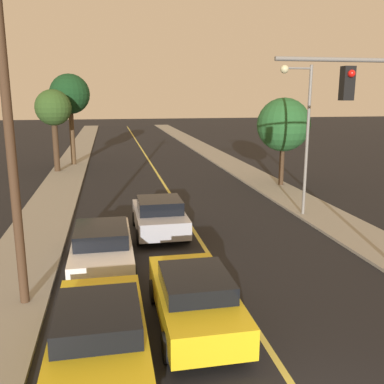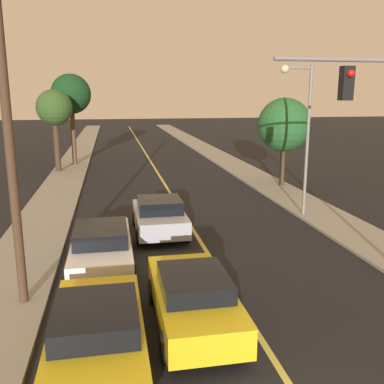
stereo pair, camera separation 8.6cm
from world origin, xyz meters
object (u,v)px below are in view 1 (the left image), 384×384
object	(u,v)px
car_outer_lane_front	(99,332)
utility_pole_left	(10,141)
tree_left_near	(53,109)
tree_left_far	(70,95)
streetlamp_right	(301,121)
car_near_lane_second	(159,216)
car_outer_lane_second	(102,245)
car_near_lane_front	(195,297)
tree_right_near	(283,125)

from	to	relation	value
car_outer_lane_front	utility_pole_left	size ratio (longest dim) A/B	0.55
car_outer_lane_front	tree_left_near	xyz separation A→B (m)	(-3.45, 24.02, 3.91)
tree_left_far	streetlamp_right	bearing A→B (deg)	-56.76
car_near_lane_second	car_outer_lane_second	world-z (taller)	car_near_lane_second
tree_left_near	tree_left_far	size ratio (longest dim) A/B	0.83
tree_left_far	car_outer_lane_front	bearing A→B (deg)	-84.72
car_outer_lane_front	tree_left_far	bearing A→B (deg)	95.28
car_near_lane_front	streetlamp_right	world-z (taller)	streetlamp_right
car_near_lane_second	utility_pole_left	size ratio (longest dim) A/B	0.48
streetlamp_right	tree_right_near	xyz separation A→B (m)	(1.93, 6.54, -0.64)
car_outer_lane_second	tree_right_near	world-z (taller)	tree_right_near
tree_left_near	tree_left_far	xyz separation A→B (m)	(0.94, 3.12, 0.98)
tree_left_far	car_near_lane_second	bearing A→B (deg)	-75.67
tree_right_near	tree_left_far	bearing A→B (deg)	140.87
car_outer_lane_second	tree_right_near	bearing A→B (deg)	45.22
utility_pole_left	tree_left_near	world-z (taller)	utility_pole_left
tree_left_far	tree_right_near	bearing A→B (deg)	-39.13
tree_left_near	tree_right_near	size ratio (longest dim) A/B	1.10
car_near_lane_second	tree_left_far	distance (m)	19.91
car_near_lane_front	car_near_lane_second	size ratio (longest dim) A/B	1.08
tree_right_near	car_outer_lane_second	bearing A→B (deg)	-134.78
car_outer_lane_front	tree_left_far	xyz separation A→B (m)	(-2.51, 27.14, 4.90)
streetlamp_right	tree_left_near	bearing A→B (deg)	130.85
car_near_lane_second	utility_pole_left	distance (m)	7.89
car_near_lane_front	tree_left_far	size ratio (longest dim) A/B	0.62
utility_pole_left	tree_left_near	bearing A→B (deg)	93.82
utility_pole_left	car_near_lane_front	bearing A→B (deg)	-23.42
car_near_lane_front	utility_pole_left	distance (m)	5.99
car_outer_lane_front	tree_left_near	bearing A→B (deg)	98.18
car_near_lane_front	utility_pole_left	size ratio (longest dim) A/B	0.52
utility_pole_left	tree_left_near	xyz separation A→B (m)	(-1.41, 21.07, 0.15)
streetlamp_right	tree_right_near	bearing A→B (deg)	73.52
car_outer_lane_front	car_outer_lane_second	bearing A→B (deg)	90.00
car_near_lane_second	tree_right_near	bearing A→B (deg)	42.65
car_outer_lane_front	tree_right_near	bearing A→B (deg)	56.42
tree_left_far	tree_right_near	xyz separation A→B (m)	(13.33, -10.84, -1.79)
tree_right_near	streetlamp_right	bearing A→B (deg)	-106.48
car_outer_lane_front	tree_left_far	world-z (taller)	tree_left_far
car_near_lane_second	car_outer_lane_front	size ratio (longest dim) A/B	0.87
tree_left_near	tree_right_near	distance (m)	16.25
car_near_lane_front	tree_left_near	size ratio (longest dim) A/B	0.74
tree_left_near	tree_left_far	world-z (taller)	tree_left_far
car_near_lane_front	tree_left_near	bearing A→B (deg)	104.01
car_near_lane_front	streetlamp_right	size ratio (longest dim) A/B	0.65
car_outer_lane_front	utility_pole_left	world-z (taller)	utility_pole_left
car_outer_lane_second	car_near_lane_second	bearing A→B (deg)	53.13
car_near_lane_front	car_outer_lane_front	world-z (taller)	car_near_lane_front
tree_left_near	car_outer_lane_second	bearing A→B (deg)	-79.50
utility_pole_left	streetlamp_right	bearing A→B (deg)	31.91
car_near_lane_front	tree_left_far	bearing A→B (deg)	100.39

